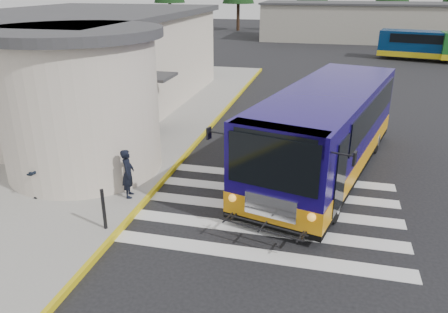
% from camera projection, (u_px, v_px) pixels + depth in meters
% --- Properties ---
extents(ground, '(140.00, 140.00, 0.00)m').
position_uv_depth(ground, '(283.00, 198.00, 13.60)').
color(ground, black).
rests_on(ground, ground).
extents(sidewalk, '(10.00, 34.00, 0.15)m').
position_uv_depth(sidewalk, '(88.00, 134.00, 19.16)').
color(sidewalk, gray).
rests_on(sidewalk, ground).
extents(curb_strip, '(0.12, 34.00, 0.16)m').
position_uv_depth(curb_strip, '(196.00, 143.00, 18.07)').
color(curb_strip, gold).
rests_on(curb_strip, ground).
extents(station_building, '(12.70, 18.70, 4.80)m').
position_uv_depth(station_building, '(79.00, 64.00, 21.26)').
color(station_building, '#C1B4A3').
rests_on(station_building, ground).
extents(crosswalk, '(8.00, 5.35, 0.01)m').
position_uv_depth(crosswalk, '(263.00, 208.00, 12.99)').
color(crosswalk, silver).
rests_on(crosswalk, ground).
extents(depot_building, '(26.40, 8.40, 4.20)m').
position_uv_depth(depot_building, '(379.00, 22.00, 49.42)').
color(depot_building, gray).
rests_on(depot_building, ground).
extents(transit_bus, '(5.64, 10.92, 2.99)m').
position_uv_depth(transit_bus, '(326.00, 134.00, 14.96)').
color(transit_bus, '#13075C').
rests_on(transit_bus, ground).
extents(pedestrian_a, '(0.50, 0.63, 1.52)m').
position_uv_depth(pedestrian_a, '(128.00, 173.00, 13.15)').
color(pedestrian_a, black).
rests_on(pedestrian_a, sidewalk).
extents(pedestrian_b, '(0.74, 0.89, 1.63)m').
position_uv_depth(pedestrian_b, '(35.00, 171.00, 13.14)').
color(pedestrian_b, black).
rests_on(pedestrian_b, sidewalk).
extents(bollard, '(0.09, 0.09, 1.15)m').
position_uv_depth(bollard, '(104.00, 209.00, 11.46)').
color(bollard, black).
rests_on(bollard, sidewalk).
extents(far_bus_a, '(8.45, 4.00, 2.10)m').
position_uv_depth(far_bus_a, '(430.00, 44.00, 37.07)').
color(far_bus_a, '#06234C').
rests_on(far_bus_a, ground).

